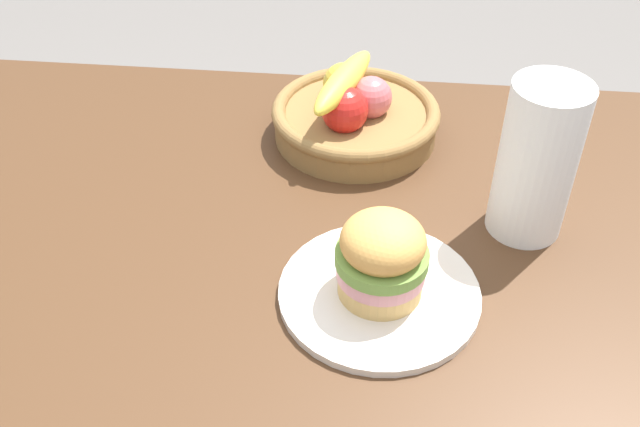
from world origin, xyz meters
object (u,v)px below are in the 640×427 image
object	(u,v)px
plate	(379,293)
sandwich	(382,257)
paper_towel_roll	(537,161)
fruit_basket	(354,114)

from	to	relation	value
plate	sandwich	distance (m)	0.07
plate	paper_towel_roll	bearing A→B (deg)	38.84
plate	paper_towel_roll	distance (m)	0.29
plate	paper_towel_roll	size ratio (longest dim) A/B	1.14
fruit_basket	paper_towel_roll	bearing A→B (deg)	-38.51
paper_towel_roll	plate	bearing A→B (deg)	-141.16
fruit_basket	sandwich	bearing A→B (deg)	-81.03
fruit_basket	paper_towel_roll	world-z (taller)	paper_towel_roll
sandwich	fruit_basket	bearing A→B (deg)	98.97
plate	fruit_basket	xyz separation A→B (m)	(-0.06, 0.38, 0.04)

